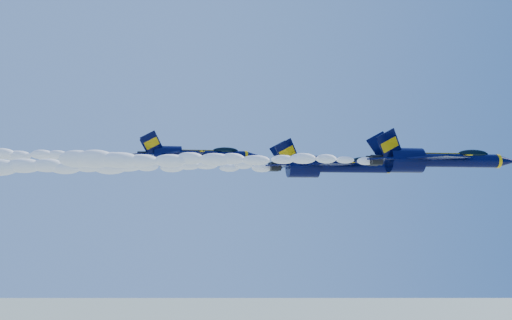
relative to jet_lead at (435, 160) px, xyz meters
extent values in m
cylinder|color=black|center=(3.10, 0.00, -0.07)|extent=(9.90, 1.65, 1.65)
ellipsoid|color=black|center=(-3.83, 0.00, -0.13)|extent=(1.72, 2.97, 7.04)
cone|color=black|center=(9.49, 0.00, -0.07)|extent=(2.86, 1.65, 1.65)
cylinder|color=#FFB805|center=(8.17, 0.00, -0.07)|extent=(0.39, 1.72, 1.72)
ellipsoid|color=black|center=(4.97, 0.00, 0.75)|extent=(3.96, 1.29, 1.09)
cube|color=#FFB805|center=(4.97, 0.00, 0.42)|extent=(4.62, 1.10, 0.20)
cube|color=black|center=(-1.85, -4.40, -0.07)|extent=(5.90, 6.99, 0.20)
cube|color=black|center=(-1.85, 4.40, -0.07)|extent=(5.90, 6.99, 0.20)
cube|color=#FFB805|center=(-0.31, -4.40, 0.04)|extent=(2.65, 5.51, 0.11)
cube|color=#FFB805|center=(-0.31, 4.40, 0.04)|extent=(2.65, 5.51, 0.11)
cube|color=black|center=(-6.25, -1.16, 1.58)|extent=(3.58, 1.13, 3.86)
cube|color=black|center=(-6.25, 1.16, 1.58)|extent=(3.58, 1.13, 3.86)
cylinder|color=black|center=(-7.68, -0.72, -0.18)|extent=(1.32, 1.21, 1.21)
cylinder|color=black|center=(-7.68, 0.72, -0.18)|extent=(1.32, 1.21, 1.21)
cube|color=#FFB805|center=(-0.20, 0.00, 0.78)|extent=(12.10, 0.39, 0.09)
ellipsoid|color=white|center=(-26.00, 0.00, -0.39)|extent=(35.54, 1.99, 1.79)
cylinder|color=black|center=(-6.00, 12.45, -0.18)|extent=(10.04, 1.67, 1.67)
ellipsoid|color=black|center=(-13.03, 12.45, -0.24)|extent=(1.74, 3.01, 7.14)
cone|color=black|center=(0.47, 12.45, -0.18)|extent=(2.90, 1.67, 1.67)
cylinder|color=#FFB805|center=(-0.87, 12.45, -0.18)|extent=(0.39, 1.74, 1.74)
ellipsoid|color=black|center=(-4.11, 12.45, 0.66)|extent=(4.02, 1.31, 1.10)
cube|color=#FFB805|center=(-4.11, 12.45, 0.32)|extent=(4.69, 1.12, 0.20)
cube|color=black|center=(-11.02, 7.99, -0.18)|extent=(5.98, 7.09, 0.20)
cube|color=black|center=(-11.02, 16.92, -0.18)|extent=(5.98, 7.09, 0.20)
cube|color=#FFB805|center=(-9.46, 7.99, -0.07)|extent=(2.69, 5.59, 0.11)
cube|color=#FFB805|center=(-9.46, 16.92, -0.07)|extent=(2.69, 5.59, 0.11)
cube|color=black|center=(-15.49, 11.28, 1.49)|extent=(3.63, 1.15, 3.91)
cube|color=black|center=(-15.49, 13.63, 1.49)|extent=(3.63, 1.15, 3.91)
cylinder|color=black|center=(-16.94, 11.73, -0.29)|extent=(1.34, 1.23, 1.23)
cylinder|color=black|center=(-16.94, 13.18, -0.29)|extent=(1.34, 1.23, 1.23)
cube|color=#FFB805|center=(-9.35, 12.45, 0.69)|extent=(12.27, 0.39, 0.09)
ellipsoid|color=white|center=(-35.26, 12.45, -0.50)|extent=(35.54, 2.02, 1.82)
cylinder|color=black|center=(-24.23, 20.37, 1.64)|extent=(9.33, 1.56, 1.56)
ellipsoid|color=black|center=(-30.76, 20.37, 1.58)|extent=(1.62, 2.80, 6.64)
cone|color=black|center=(-18.21, 20.37, 1.64)|extent=(2.70, 1.56, 1.56)
cylinder|color=#FFB805|center=(-19.46, 20.37, 1.64)|extent=(0.36, 1.62, 1.62)
ellipsoid|color=black|center=(-22.47, 20.37, 2.41)|extent=(3.73, 1.21, 1.03)
cube|color=#FFB805|center=(-22.47, 20.37, 2.10)|extent=(4.36, 1.04, 0.19)
cube|color=black|center=(-28.89, 16.22, 1.64)|extent=(5.56, 6.59, 0.19)
cube|color=black|center=(-28.89, 24.52, 1.64)|extent=(5.56, 6.59, 0.19)
cube|color=#FFB805|center=(-27.44, 16.22, 1.74)|extent=(2.50, 5.19, 0.10)
cube|color=#FFB805|center=(-27.44, 24.52, 1.74)|extent=(2.50, 5.19, 0.10)
cube|color=black|center=(-33.04, 19.28, 3.19)|extent=(3.38, 1.07, 3.64)
cube|color=black|center=(-33.04, 21.46, 3.19)|extent=(3.38, 1.07, 3.64)
cylinder|color=black|center=(-34.39, 19.70, 1.53)|extent=(1.24, 1.14, 1.14)
cylinder|color=black|center=(-34.39, 21.04, 1.53)|extent=(1.24, 1.14, 1.14)
cube|color=#FFB805|center=(-27.34, 20.37, 2.44)|extent=(11.41, 0.36, 0.08)
ellipsoid|color=white|center=(-52.68, 20.37, 1.32)|extent=(35.54, 1.88, 1.69)
camera|label=1|loc=(-35.33, -71.17, -5.41)|focal=45.00mm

